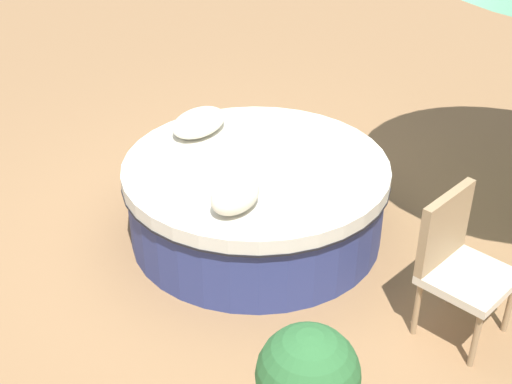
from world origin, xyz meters
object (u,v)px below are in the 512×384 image
patio_chair (457,257)px  round_bed (256,198)px  throw_pillow_1 (235,195)px  throw_pillow_0 (199,122)px

patio_chair → round_bed: bearing=-86.0°
patio_chair → throw_pillow_1: bearing=-63.2°
throw_pillow_0 → patio_chair: (-0.40, -2.32, -0.17)m
round_bed → throw_pillow_1: throw_pillow_1 is taller
throw_pillow_1 → patio_chair: (0.40, -1.42, -0.19)m
round_bed → throw_pillow_0: size_ratio=3.76×
round_bed → throw_pillow_0: (0.18, 0.67, 0.40)m
throw_pillow_1 → round_bed: bearing=20.3°
round_bed → patio_chair: size_ratio=2.08×
throw_pillow_1 → patio_chair: patio_chair is taller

